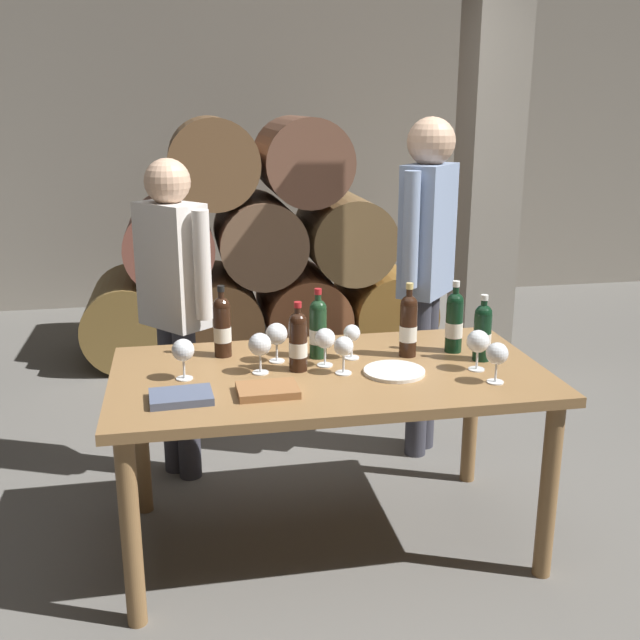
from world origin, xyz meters
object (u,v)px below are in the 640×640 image
at_px(wine_bottle_4, 318,328).
at_px(tasting_notebook, 181,397).
at_px(wine_glass_3, 497,355).
at_px(taster_seated_left, 174,294).
at_px(wine_glass_4, 352,335).
at_px(dining_table, 329,392).
at_px(wine_glass_6, 183,351).
at_px(wine_glass_5, 276,335).
at_px(wine_bottle_3, 454,321).
at_px(wine_glass_7, 260,345).
at_px(wine_glass_0, 325,339).
at_px(wine_bottle_5, 222,326).
at_px(wine_bottle_2, 298,341).
at_px(wine_bottle_1, 482,332).
at_px(wine_glass_1, 478,342).
at_px(leather_ledger, 268,390).
at_px(wine_bottle_0, 408,325).
at_px(wine_glass_2, 344,347).
at_px(serving_plate, 394,371).
at_px(sommelier_presenting, 427,257).

height_order(wine_bottle_4, tasting_notebook, wine_bottle_4).
relative_size(wine_glass_3, taster_seated_left, 0.10).
bearing_deg(taster_seated_left, wine_glass_4, -39.72).
relative_size(dining_table, wine_glass_6, 10.65).
bearing_deg(wine_bottle_4, wine_glass_5, -172.43).
relative_size(wine_bottle_3, wine_glass_6, 1.92).
bearing_deg(wine_glass_7, wine_glass_0, 8.33).
height_order(wine_bottle_5, taster_seated_left, taster_seated_left).
relative_size(wine_bottle_2, wine_glass_6, 1.75).
bearing_deg(wine_bottle_4, wine_glass_0, -85.89).
height_order(wine_bottle_1, wine_glass_6, wine_bottle_1).
relative_size(wine_glass_0, wine_glass_1, 0.96).
distance_m(wine_bottle_1, wine_glass_5, 0.84).
xyz_separation_m(wine_glass_3, tasting_notebook, (-1.17, 0.04, -0.10)).
distance_m(dining_table, wine_glass_7, 0.34).
height_order(wine_bottle_3, taster_seated_left, taster_seated_left).
distance_m(wine_bottle_4, leather_ledger, 0.46).
relative_size(wine_bottle_0, taster_seated_left, 0.20).
bearing_deg(wine_glass_2, wine_glass_5, 141.46).
bearing_deg(wine_glass_1, dining_table, 169.93).
distance_m(wine_glass_3, wine_glass_5, 0.87).
distance_m(dining_table, wine_bottle_2, 0.25).
relative_size(wine_glass_0, tasting_notebook, 0.71).
height_order(wine_glass_5, wine_glass_7, same).
bearing_deg(wine_bottle_5, wine_glass_5, -28.31).
xyz_separation_m(wine_glass_6, tasting_notebook, (-0.01, -0.22, -0.10)).
relative_size(wine_glass_0, serving_plate, 0.65).
bearing_deg(wine_bottle_0, wine_bottle_5, 169.43).
bearing_deg(dining_table, serving_plate, -17.81).
bearing_deg(taster_seated_left, dining_table, -50.39).
relative_size(dining_table, wine_bottle_4, 5.81).
height_order(wine_glass_4, sommelier_presenting, sommelier_presenting).
distance_m(wine_glass_1, wine_glass_5, 0.80).
height_order(dining_table, wine_glass_2, wine_glass_2).
height_order(wine_bottle_0, wine_bottle_2, wine_bottle_0).
bearing_deg(leather_ledger, wine_glass_2, 24.86).
height_order(wine_bottle_4, leather_ledger, wine_bottle_4).
xyz_separation_m(wine_bottle_4, wine_glass_6, (-0.55, -0.16, -0.01)).
bearing_deg(taster_seated_left, wine_bottle_5, -67.11).
distance_m(wine_glass_0, wine_glass_1, 0.60).
bearing_deg(wine_glass_4, wine_glass_3, -38.49).
relative_size(wine_bottle_1, wine_glass_6, 1.73).
bearing_deg(wine_bottle_3, wine_glass_0, -172.41).
relative_size(wine_bottle_0, wine_glass_2, 2.06).
relative_size(wine_glass_2, sommelier_presenting, 0.09).
relative_size(wine_glass_4, wine_glass_6, 0.91).
bearing_deg(wine_glass_1, wine_bottle_1, 59.98).
distance_m(wine_glass_2, wine_glass_4, 0.19).
distance_m(wine_bottle_0, wine_glass_6, 0.93).
relative_size(wine_glass_4, leather_ledger, 0.66).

